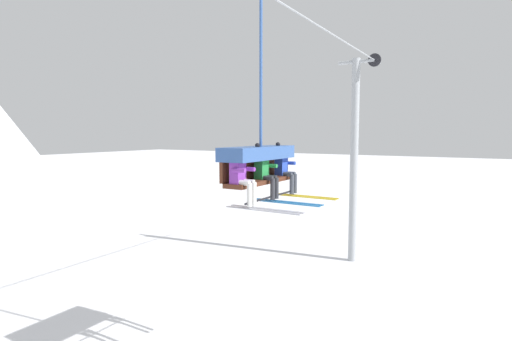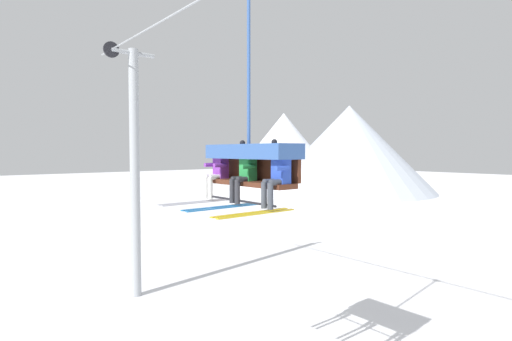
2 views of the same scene
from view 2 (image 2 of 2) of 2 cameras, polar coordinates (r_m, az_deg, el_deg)
name	(u,v)px [view 2 (image 2 of 2)]	position (r m, az deg, el deg)	size (l,w,h in m)	color
mountain_peak_west	(284,153)	(54.04, 3.98, 2.57)	(17.27, 17.27, 10.63)	white
mountain_peak_central	(349,149)	(55.13, 13.14, 3.02)	(22.41, 22.41, 11.62)	silver
lift_tower_near	(134,168)	(15.46, -16.98, 0.38)	(0.36, 1.88, 9.31)	#9EA3A8
chairlift_chair	(252,156)	(8.23, -0.64, 2.10)	(2.42, 0.74, 4.67)	#512819
skier_purple	(216,171)	(8.91, -5.74, -0.09)	(0.46, 1.70, 1.23)	purple
skier_green	(243,172)	(8.11, -1.83, -0.21)	(0.48, 1.70, 1.34)	#23843D
skier_blue	(276,174)	(7.35, 2.88, -0.51)	(0.48, 1.70, 1.34)	#2847B7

